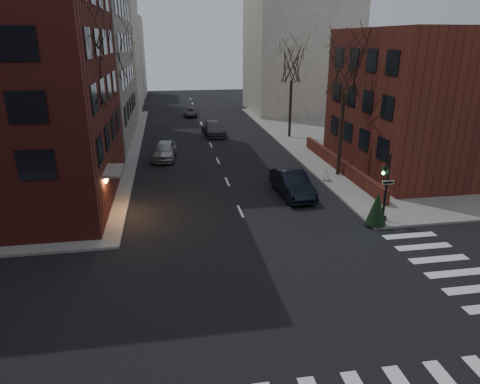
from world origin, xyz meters
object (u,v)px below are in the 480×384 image
at_px(tree_left_a, 83,71).
at_px(tree_right_a, 346,71).
at_px(tree_right_b, 292,66).
at_px(streetlamp_far, 133,91).
at_px(tree_left_c, 123,59).
at_px(car_lane_gray, 214,128).
at_px(car_lane_far, 191,112).
at_px(parked_sedan, 292,184).
at_px(car_lane_silver, 165,150).
at_px(tree_left_b, 108,55).
at_px(evergreen_shrub, 377,208).
at_px(traffic_signal, 385,192).
at_px(streetlamp_near, 116,120).
at_px(sandwich_board, 325,174).

relative_size(tree_left_a, tree_right_a, 1.06).
height_order(tree_right_b, streetlamp_far, tree_right_b).
bearing_deg(tree_left_c, tree_left_a, -90.00).
distance_m(tree_right_b, car_lane_gray, 10.84).
bearing_deg(car_lane_far, parked_sedan, -75.87).
bearing_deg(car_lane_silver, tree_left_b, 176.53).
distance_m(parked_sedan, evergreen_shrub, 6.68).
bearing_deg(streetlamp_far, evergreen_shrub, -65.17).
distance_m(traffic_signal, parked_sedan, 6.69).
height_order(tree_right_b, streetlamp_near, tree_right_b).
xyz_separation_m(tree_left_b, streetlamp_near, (0.60, -4.00, -4.68)).
height_order(tree_right_a, streetlamp_far, tree_right_a).
relative_size(sandwich_board, evergreen_shrub, 0.45).
relative_size(traffic_signal, car_lane_far, 0.98).
relative_size(tree_right_b, parked_sedan, 1.76).
relative_size(tree_left_a, car_lane_silver, 2.16).
height_order(streetlamp_far, car_lane_silver, streetlamp_far).
relative_size(traffic_signal, car_lane_silver, 0.84).
distance_m(tree_left_a, tree_right_a, 18.05).
xyz_separation_m(traffic_signal, tree_right_b, (0.86, 23.01, 5.68)).
bearing_deg(streetlamp_far, traffic_signal, -63.94).
relative_size(streetlamp_near, car_lane_far, 1.54).
bearing_deg(sandwich_board, car_lane_far, 110.53).
bearing_deg(tree_left_c, streetlamp_near, -88.09).
bearing_deg(car_lane_silver, tree_right_b, 32.25).
bearing_deg(car_lane_far, tree_left_a, -97.40).
bearing_deg(parked_sedan, car_lane_silver, 124.93).
xyz_separation_m(tree_right_a, car_lane_gray, (-8.00, 16.70, -7.25)).
distance_m(tree_left_b, evergreen_shrub, 25.02).
xyz_separation_m(streetlamp_far, car_lane_far, (7.25, 5.72, -3.67)).
xyz_separation_m(tree_left_b, sandwich_board, (16.10, -9.23, -8.32)).
bearing_deg(tree_left_c, car_lane_gray, -28.92).
relative_size(traffic_signal, tree_right_a, 0.41).
xyz_separation_m(tree_left_c, streetlamp_far, (0.60, 2.00, -3.79)).
xyz_separation_m(car_lane_gray, car_lane_far, (-1.75, 13.02, -0.22)).
bearing_deg(car_lane_silver, streetlamp_far, 107.89).
xyz_separation_m(tree_right_b, car_lane_gray, (-8.00, 2.70, -6.80)).
height_order(traffic_signal, car_lane_far, traffic_signal).
relative_size(tree_left_a, streetlamp_far, 1.63).
relative_size(tree_left_c, car_lane_gray, 1.80).
bearing_deg(tree_left_a, streetlamp_far, 88.77).
bearing_deg(tree_left_b, traffic_signal, -45.46).
xyz_separation_m(streetlamp_far, parked_sedan, (12.20, -27.70, -3.38)).
height_order(tree_left_a, sandwich_board, tree_left_a).
bearing_deg(sandwich_board, evergreen_shrub, -84.39).
relative_size(traffic_signal, tree_right_b, 0.44).
relative_size(tree_right_a, sandwich_board, 11.10).
xyz_separation_m(tree_left_b, car_lane_far, (7.85, 21.72, -8.35)).
bearing_deg(car_lane_gray, tree_left_a, -119.78).
bearing_deg(streetlamp_far, tree_right_b, -30.47).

